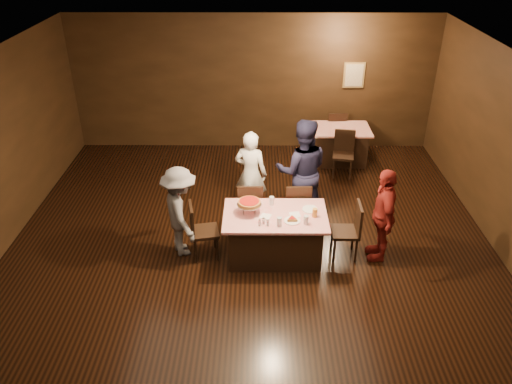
% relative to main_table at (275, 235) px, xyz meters
% --- Properties ---
extents(room, '(10.00, 10.04, 3.02)m').
position_rel_main_table_xyz_m(room, '(-0.38, -0.72, 1.75)').
color(room, black).
rests_on(room, ground).
extents(main_table, '(1.60, 1.00, 0.77)m').
position_rel_main_table_xyz_m(main_table, '(0.00, 0.00, 0.00)').
color(main_table, '#AB0B13').
rests_on(main_table, ground).
extents(back_table, '(1.30, 0.90, 0.77)m').
position_rel_main_table_xyz_m(back_table, '(1.48, 3.48, 0.00)').
color(back_table, '#A8180B').
rests_on(back_table, ground).
extents(chair_far_left, '(0.44, 0.44, 0.95)m').
position_rel_main_table_xyz_m(chair_far_left, '(-0.40, 0.75, 0.09)').
color(chair_far_left, black).
rests_on(chair_far_left, ground).
extents(chair_far_right, '(0.43, 0.43, 0.95)m').
position_rel_main_table_xyz_m(chair_far_right, '(0.40, 0.75, 0.09)').
color(chair_far_right, black).
rests_on(chair_far_right, ground).
extents(chair_end_left, '(0.50, 0.50, 0.95)m').
position_rel_main_table_xyz_m(chair_end_left, '(-1.10, 0.00, 0.09)').
color(chair_end_left, black).
rests_on(chair_end_left, ground).
extents(chair_end_right, '(0.42, 0.42, 0.95)m').
position_rel_main_table_xyz_m(chair_end_right, '(1.10, 0.00, 0.09)').
color(chair_end_right, black).
rests_on(chair_end_right, ground).
extents(chair_back_near, '(0.48, 0.48, 0.95)m').
position_rel_main_table_xyz_m(chair_back_near, '(1.48, 2.78, 0.09)').
color(chair_back_near, black).
rests_on(chair_back_near, ground).
extents(chair_back_far, '(0.44, 0.44, 0.95)m').
position_rel_main_table_xyz_m(chair_back_far, '(1.48, 4.08, 0.09)').
color(chair_back_far, black).
rests_on(chair_back_far, ground).
extents(diner_white_jacket, '(0.67, 0.53, 1.60)m').
position_rel_main_table_xyz_m(diner_white_jacket, '(-0.40, 1.30, 0.42)').
color(diner_white_jacket, white).
rests_on(diner_white_jacket, ground).
extents(diner_navy_hoodie, '(0.92, 0.72, 1.89)m').
position_rel_main_table_xyz_m(diner_navy_hoodie, '(0.49, 1.13, 0.56)').
color(diner_navy_hoodie, '#181832').
rests_on(diner_navy_hoodie, ground).
extents(diner_grey_knit, '(0.91, 1.12, 1.51)m').
position_rel_main_table_xyz_m(diner_grey_knit, '(-1.48, 0.10, 0.37)').
color(diner_grey_knit, slate).
rests_on(diner_grey_knit, ground).
extents(diner_red_shirt, '(0.42, 0.93, 1.55)m').
position_rel_main_table_xyz_m(diner_red_shirt, '(1.65, -0.00, 0.39)').
color(diner_red_shirt, maroon).
rests_on(diner_red_shirt, ground).
extents(pizza_stand, '(0.38, 0.38, 0.22)m').
position_rel_main_table_xyz_m(pizza_stand, '(-0.40, 0.05, 0.57)').
color(pizza_stand, black).
rests_on(pizza_stand, main_table).
extents(plate_with_slice, '(0.25, 0.25, 0.06)m').
position_rel_main_table_xyz_m(plate_with_slice, '(0.25, -0.18, 0.41)').
color(plate_with_slice, white).
rests_on(plate_with_slice, main_table).
extents(plate_empty, '(0.25, 0.25, 0.01)m').
position_rel_main_table_xyz_m(plate_empty, '(0.55, 0.15, 0.39)').
color(plate_empty, white).
rests_on(plate_empty, main_table).
extents(glass_front_left, '(0.08, 0.08, 0.14)m').
position_rel_main_table_xyz_m(glass_front_left, '(0.05, -0.30, 0.46)').
color(glass_front_left, silver).
rests_on(glass_front_left, main_table).
extents(glass_front_right, '(0.08, 0.08, 0.14)m').
position_rel_main_table_xyz_m(glass_front_right, '(0.45, -0.25, 0.46)').
color(glass_front_right, silver).
rests_on(glass_front_right, main_table).
extents(glass_amber, '(0.08, 0.08, 0.14)m').
position_rel_main_table_xyz_m(glass_amber, '(0.60, -0.05, 0.46)').
color(glass_amber, '#BF7F26').
rests_on(glass_amber, main_table).
extents(glass_back, '(0.08, 0.08, 0.14)m').
position_rel_main_table_xyz_m(glass_back, '(-0.05, 0.30, 0.46)').
color(glass_back, silver).
rests_on(glass_back, main_table).
extents(condiments, '(0.17, 0.10, 0.09)m').
position_rel_main_table_xyz_m(condiments, '(-0.18, -0.28, 0.43)').
color(condiments, silver).
rests_on(condiments, main_table).
extents(napkin_center, '(0.19, 0.19, 0.01)m').
position_rel_main_table_xyz_m(napkin_center, '(0.30, 0.00, 0.39)').
color(napkin_center, white).
rests_on(napkin_center, main_table).
extents(napkin_left, '(0.21, 0.21, 0.01)m').
position_rel_main_table_xyz_m(napkin_left, '(-0.15, -0.05, 0.39)').
color(napkin_left, white).
rests_on(napkin_left, main_table).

